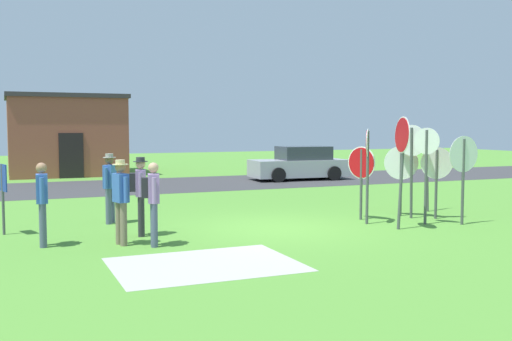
{
  "coord_description": "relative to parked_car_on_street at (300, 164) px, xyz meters",
  "views": [
    {
      "loc": [
        -5.87,
        -12.62,
        2.41
      ],
      "look_at": [
        -0.05,
        1.07,
        1.3
      ],
      "focal_mm": 41.65,
      "sensor_mm": 36.0,
      "label": 1
    }
  ],
  "objects": [
    {
      "name": "person_on_left",
      "position": [
        -11.6,
        -11.32,
        0.26
      ],
      "size": [
        0.24,
        0.57,
        1.69
      ],
      "color": "#4C5670",
      "rests_on": "ground"
    },
    {
      "name": "concrete_path",
      "position": [
        -9.09,
        -14.08,
        -0.69
      ],
      "size": [
        3.2,
        2.4,
        0.01
      ],
      "primitive_type": "cube",
      "color": "#ADAAA3",
      "rests_on": "ground"
    },
    {
      "name": "stop_sign_leaning_right",
      "position": [
        -3.82,
        -10.88,
        0.6
      ],
      "size": [
        0.32,
        0.78,
        1.89
      ],
      "color": "#474C4C",
      "rests_on": "ground"
    },
    {
      "name": "person_holding_notes",
      "position": [
        -10.12,
        -11.78,
        0.3
      ],
      "size": [
        0.32,
        0.56,
        1.74
      ],
      "color": "#7A6B56",
      "rests_on": "ground"
    },
    {
      "name": "info_panel_leftmost",
      "position": [
        -12.32,
        -9.58,
        0.39
      ],
      "size": [
        0.19,
        0.58,
        1.58
      ],
      "color": "#4C4C51",
      "rests_on": "ground"
    },
    {
      "name": "stop_sign_rear_right",
      "position": [
        -2.48,
        -10.74,
        0.58
      ],
      "size": [
        0.65,
        0.64,
        1.88
      ],
      "color": "#474C4C",
      "rests_on": "ground"
    },
    {
      "name": "building_background",
      "position": [
        -9.41,
        7.49,
        1.29
      ],
      "size": [
        5.58,
        5.45,
        3.95
      ],
      "color": "brown",
      "rests_on": "ground"
    },
    {
      "name": "stop_sign_far_back",
      "position": [
        -2.49,
        -11.2,
        1.0
      ],
      "size": [
        0.34,
        0.77,
        2.45
      ],
      "color": "#474C4C",
      "rests_on": "ground"
    },
    {
      "name": "person_near_signs",
      "position": [
        -9.88,
        -8.96,
        0.3
      ],
      "size": [
        0.38,
        0.5,
        1.74
      ],
      "color": "#4C5670",
      "rests_on": "ground"
    },
    {
      "name": "ground_plane",
      "position": [
        -6.39,
        -11.2,
        -0.69
      ],
      "size": [
        80.0,
        80.0,
        0.0
      ],
      "primitive_type": "plane",
      "color": "#518E33"
    },
    {
      "name": "stop_sign_center_cluster",
      "position": [
        -1.93,
        -11.51,
        0.58
      ],
      "size": [
        0.75,
        0.38,
        1.87
      ],
      "color": "#474C4C",
      "rests_on": "ground"
    },
    {
      "name": "stop_sign_tallest",
      "position": [
        -1.96,
        -12.51,
        0.81
      ],
      "size": [
        0.89,
        0.07,
        2.18
      ],
      "color": "#474C4C",
      "rests_on": "ground"
    },
    {
      "name": "stop_sign_leaning_left",
      "position": [
        -3.76,
        -12.47,
        1.15
      ],
      "size": [
        0.27,
        0.84,
        2.64
      ],
      "color": "#474C4C",
      "rests_on": "ground"
    },
    {
      "name": "stop_sign_low_front",
      "position": [
        -1.27,
        -10.32,
        0.9
      ],
      "size": [
        0.74,
        0.25,
        2.32
      ],
      "color": "#474C4C",
      "rests_on": "ground"
    },
    {
      "name": "street_asphalt",
      "position": [
        -6.39,
        0.01,
        -0.68
      ],
      "size": [
        60.0,
        6.4,
        0.01
      ],
      "primitive_type": "cube",
      "color": "#38383A",
      "rests_on": "ground"
    },
    {
      "name": "person_in_blue",
      "position": [
        -9.55,
        -10.92,
        0.32
      ],
      "size": [
        0.42,
        0.56,
        1.74
      ],
      "color": "#2D2D33",
      "rests_on": "ground"
    },
    {
      "name": "person_with_sunhat",
      "position": [
        -9.56,
        -12.15,
        0.29
      ],
      "size": [
        0.4,
        0.56,
        1.69
      ],
      "color": "#4C5670",
      "rests_on": "ground"
    },
    {
      "name": "parked_car_on_street",
      "position": [
        0.0,
        0.0,
        0.0
      ],
      "size": [
        4.4,
        2.22,
        1.51
      ],
      "color": "#A5A8AD",
      "rests_on": "ground"
    },
    {
      "name": "stop_sign_rear_left",
      "position": [
        -4.06,
        -11.52,
        0.9
      ],
      "size": [
        0.45,
        0.54,
        2.35
      ],
      "color": "#474C4C",
      "rests_on": "ground"
    },
    {
      "name": "stop_sign_nearest",
      "position": [
        -2.77,
        -12.13,
        0.9
      ],
      "size": [
        0.32,
        0.57,
        2.38
      ],
      "color": "#474C4C",
      "rests_on": "ground"
    }
  ]
}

